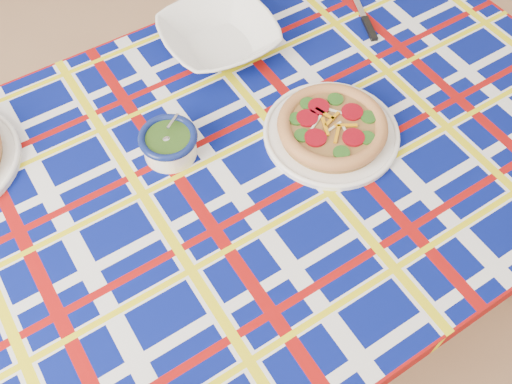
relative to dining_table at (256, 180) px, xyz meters
name	(u,v)px	position (x,y,z in m)	size (l,w,h in m)	color
floor	(241,222)	(0.07, 0.25, -0.60)	(4.00, 4.00, 0.00)	#A37654
dining_table	(256,180)	(0.00, 0.00, 0.00)	(1.51, 1.04, 0.67)	brown
tablecloth	(256,174)	(0.00, 0.00, 0.02)	(1.45, 0.92, 0.09)	#050F63
main_focaccia_plate	(332,126)	(0.16, -0.01, 0.10)	(0.27, 0.27, 0.05)	olive
pesto_bowl	(169,142)	(-0.14, 0.09, 0.10)	(0.11, 0.11, 0.07)	#1C380F
serving_bowl	(219,37)	(0.06, 0.31, 0.10)	(0.24, 0.24, 0.06)	white
table_knife	(358,4)	(0.41, 0.30, 0.07)	(0.20, 0.02, 0.01)	silver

